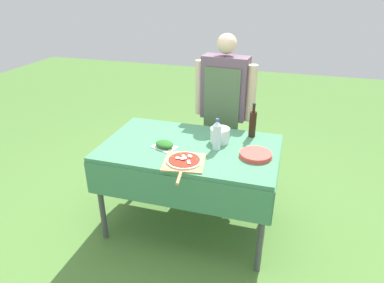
{
  "coord_description": "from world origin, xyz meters",
  "views": [
    {
      "loc": [
        0.74,
        -2.44,
        2.08
      ],
      "look_at": [
        0.02,
        0.0,
        0.86
      ],
      "focal_mm": 32.0,
      "sensor_mm": 36.0,
      "label": 1
    }
  ],
  "objects_px": {
    "pizza_on_peel": "(184,162)",
    "plate_stack": "(256,155)",
    "water_bottle": "(217,135)",
    "herb_container": "(164,145)",
    "prep_table": "(190,155)",
    "mixing_tub": "(220,135)",
    "oil_bottle": "(253,123)",
    "person_cook": "(224,103)"
  },
  "relations": [
    {
      "from": "mixing_tub",
      "to": "herb_container",
      "type": "bearing_deg",
      "value": -150.46
    },
    {
      "from": "prep_table",
      "to": "plate_stack",
      "type": "height_order",
      "value": "plate_stack"
    },
    {
      "from": "person_cook",
      "to": "water_bottle",
      "type": "distance_m",
      "value": 0.73
    },
    {
      "from": "prep_table",
      "to": "water_bottle",
      "type": "xyz_separation_m",
      "value": [
        0.22,
        0.0,
        0.21
      ]
    },
    {
      "from": "oil_bottle",
      "to": "water_bottle",
      "type": "xyz_separation_m",
      "value": [
        -0.24,
        -0.33,
        0.0
      ]
    },
    {
      "from": "oil_bottle",
      "to": "water_bottle",
      "type": "distance_m",
      "value": 0.41
    },
    {
      "from": "pizza_on_peel",
      "to": "water_bottle",
      "type": "relative_size",
      "value": 1.83
    },
    {
      "from": "water_bottle",
      "to": "oil_bottle",
      "type": "bearing_deg",
      "value": 53.59
    },
    {
      "from": "pizza_on_peel",
      "to": "herb_container",
      "type": "bearing_deg",
      "value": 129.91
    },
    {
      "from": "prep_table",
      "to": "person_cook",
      "type": "distance_m",
      "value": 0.77
    },
    {
      "from": "person_cook",
      "to": "oil_bottle",
      "type": "relative_size",
      "value": 5.3
    },
    {
      "from": "herb_container",
      "to": "oil_bottle",
      "type": "bearing_deg",
      "value": 32.78
    },
    {
      "from": "water_bottle",
      "to": "herb_container",
      "type": "height_order",
      "value": "water_bottle"
    },
    {
      "from": "water_bottle",
      "to": "mixing_tub",
      "type": "relative_size",
      "value": 1.62
    },
    {
      "from": "prep_table",
      "to": "pizza_on_peel",
      "type": "bearing_deg",
      "value": -81.68
    },
    {
      "from": "oil_bottle",
      "to": "plate_stack",
      "type": "bearing_deg",
      "value": -77.86
    },
    {
      "from": "pizza_on_peel",
      "to": "water_bottle",
      "type": "distance_m",
      "value": 0.37
    },
    {
      "from": "prep_table",
      "to": "mixing_tub",
      "type": "xyz_separation_m",
      "value": [
        0.22,
        0.14,
        0.15
      ]
    },
    {
      "from": "pizza_on_peel",
      "to": "plate_stack",
      "type": "distance_m",
      "value": 0.56
    },
    {
      "from": "pizza_on_peel",
      "to": "plate_stack",
      "type": "relative_size",
      "value": 1.9
    },
    {
      "from": "person_cook",
      "to": "mixing_tub",
      "type": "bearing_deg",
      "value": 104.13
    },
    {
      "from": "oil_bottle",
      "to": "mixing_tub",
      "type": "height_order",
      "value": "oil_bottle"
    },
    {
      "from": "herb_container",
      "to": "mixing_tub",
      "type": "distance_m",
      "value": 0.48
    },
    {
      "from": "prep_table",
      "to": "mixing_tub",
      "type": "height_order",
      "value": "mixing_tub"
    },
    {
      "from": "oil_bottle",
      "to": "plate_stack",
      "type": "xyz_separation_m",
      "value": [
        0.08,
        -0.37,
        -0.11
      ]
    },
    {
      "from": "pizza_on_peel",
      "to": "herb_container",
      "type": "relative_size",
      "value": 2.11
    },
    {
      "from": "prep_table",
      "to": "mixing_tub",
      "type": "relative_size",
      "value": 8.93
    },
    {
      "from": "pizza_on_peel",
      "to": "mixing_tub",
      "type": "height_order",
      "value": "mixing_tub"
    },
    {
      "from": "water_bottle",
      "to": "prep_table",
      "type": "bearing_deg",
      "value": -179.09
    },
    {
      "from": "prep_table",
      "to": "oil_bottle",
      "type": "height_order",
      "value": "oil_bottle"
    },
    {
      "from": "prep_table",
      "to": "water_bottle",
      "type": "distance_m",
      "value": 0.31
    },
    {
      "from": "prep_table",
      "to": "person_cook",
      "type": "bearing_deg",
      "value": 79.55
    },
    {
      "from": "prep_table",
      "to": "plate_stack",
      "type": "bearing_deg",
      "value": -4.33
    },
    {
      "from": "oil_bottle",
      "to": "water_bottle",
      "type": "relative_size",
      "value": 1.15
    },
    {
      "from": "herb_container",
      "to": "plate_stack",
      "type": "bearing_deg",
      "value": 3.95
    },
    {
      "from": "oil_bottle",
      "to": "person_cook",
      "type": "bearing_deg",
      "value": 130.3
    },
    {
      "from": "mixing_tub",
      "to": "plate_stack",
      "type": "bearing_deg",
      "value": -29.31
    },
    {
      "from": "oil_bottle",
      "to": "water_bottle",
      "type": "height_order",
      "value": "oil_bottle"
    },
    {
      "from": "person_cook",
      "to": "plate_stack",
      "type": "xyz_separation_m",
      "value": [
        0.41,
        -0.77,
        -0.13
      ]
    },
    {
      "from": "prep_table",
      "to": "pizza_on_peel",
      "type": "height_order",
      "value": "pizza_on_peel"
    },
    {
      "from": "person_cook",
      "to": "water_bottle",
      "type": "height_order",
      "value": "person_cook"
    },
    {
      "from": "pizza_on_peel",
      "to": "water_bottle",
      "type": "xyz_separation_m",
      "value": [
        0.18,
        0.3,
        0.11
      ]
    }
  ]
}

